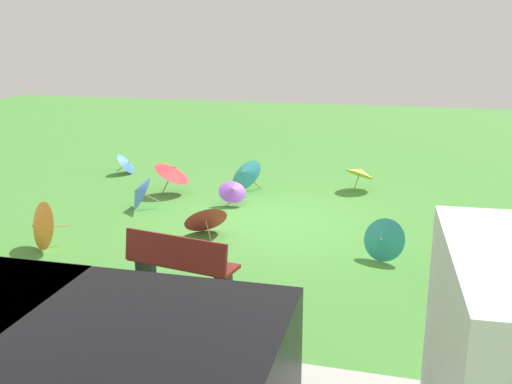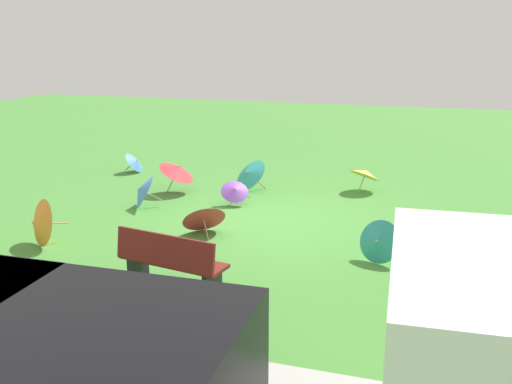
{
  "view_description": "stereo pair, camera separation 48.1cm",
  "coord_description": "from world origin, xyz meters",
  "px_view_note": "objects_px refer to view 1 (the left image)",
  "views": [
    {
      "loc": [
        -2.55,
        10.63,
        3.55
      ],
      "look_at": [
        0.26,
        0.11,
        0.6
      ],
      "focal_mm": 41.0,
      "sensor_mm": 36.0,
      "label": 1
    },
    {
      "loc": [
        -3.01,
        10.5,
        3.55
      ],
      "look_at": [
        0.26,
        0.11,
        0.6
      ],
      "focal_mm": 41.0,
      "sensor_mm": 36.0,
      "label": 2
    }
  ],
  "objects_px": {
    "park_bench": "(180,263)",
    "parasol_red_3": "(205,217)",
    "parasol_blue_0": "(139,192)",
    "parasol_red_2": "(173,171)",
    "parasol_blue_1": "(127,163)",
    "parasol_orange_1": "(38,226)",
    "parasol_red_0": "(466,254)",
    "parasol_teal_1": "(383,240)",
    "parasol_yellow_0": "(360,172)",
    "parasol_purple_1": "(232,190)",
    "parasol_teal_0": "(244,174)"
  },
  "relations": [
    {
      "from": "parasol_blue_0",
      "to": "parasol_yellow_0",
      "type": "xyz_separation_m",
      "value": [
        -4.33,
        -2.75,
        0.07
      ]
    },
    {
      "from": "parasol_blue_1",
      "to": "parasol_purple_1",
      "type": "xyz_separation_m",
      "value": [
        -3.56,
        2.16,
        0.06
      ]
    },
    {
      "from": "parasol_teal_0",
      "to": "parasol_purple_1",
      "type": "xyz_separation_m",
      "value": [
        -0.07,
        1.18,
        -0.09
      ]
    },
    {
      "from": "parasol_teal_0",
      "to": "parasol_teal_1",
      "type": "relative_size",
      "value": 1.35
    },
    {
      "from": "parasol_purple_1",
      "to": "parasol_teal_1",
      "type": "bearing_deg",
      "value": 144.17
    },
    {
      "from": "park_bench",
      "to": "parasol_red_3",
      "type": "bearing_deg",
      "value": -77.91
    },
    {
      "from": "park_bench",
      "to": "parasol_teal_1",
      "type": "relative_size",
      "value": 2.1
    },
    {
      "from": "parasol_yellow_0",
      "to": "parasol_blue_0",
      "type": "bearing_deg",
      "value": 32.41
    },
    {
      "from": "parasol_teal_0",
      "to": "parasol_orange_1",
      "type": "distance_m",
      "value": 5.1
    },
    {
      "from": "parasol_blue_1",
      "to": "parasol_purple_1",
      "type": "height_order",
      "value": "same"
    },
    {
      "from": "parasol_yellow_0",
      "to": "parasol_red_3",
      "type": "relative_size",
      "value": 0.95
    },
    {
      "from": "parasol_yellow_0",
      "to": "parasol_red_3",
      "type": "height_order",
      "value": "parasol_red_3"
    },
    {
      "from": "parasol_teal_0",
      "to": "parasol_orange_1",
      "type": "relative_size",
      "value": 1.21
    },
    {
      "from": "parasol_yellow_0",
      "to": "parasol_red_2",
      "type": "height_order",
      "value": "parasol_red_2"
    },
    {
      "from": "parasol_orange_1",
      "to": "parasol_red_3",
      "type": "height_order",
      "value": "parasol_orange_1"
    },
    {
      "from": "parasol_red_0",
      "to": "parasol_yellow_0",
      "type": "height_order",
      "value": "parasol_yellow_0"
    },
    {
      "from": "parasol_yellow_0",
      "to": "parasol_teal_1",
      "type": "relative_size",
      "value": 1.23
    },
    {
      "from": "parasol_yellow_0",
      "to": "parasol_red_2",
      "type": "bearing_deg",
      "value": 19.62
    },
    {
      "from": "park_bench",
      "to": "parasol_orange_1",
      "type": "height_order",
      "value": "park_bench"
    },
    {
      "from": "parasol_red_0",
      "to": "parasol_red_2",
      "type": "xyz_separation_m",
      "value": [
        6.11,
        -3.05,
        0.27
      ]
    },
    {
      "from": "parasol_purple_1",
      "to": "parasol_orange_1",
      "type": "bearing_deg",
      "value": 54.58
    },
    {
      "from": "parasol_purple_1",
      "to": "parasol_teal_1",
      "type": "height_order",
      "value": "parasol_teal_1"
    },
    {
      "from": "parasol_orange_1",
      "to": "parasol_yellow_0",
      "type": "relative_size",
      "value": 0.91
    },
    {
      "from": "parasol_orange_1",
      "to": "parasol_red_2",
      "type": "relative_size",
      "value": 0.99
    },
    {
      "from": "parasol_teal_0",
      "to": "parasol_yellow_0",
      "type": "bearing_deg",
      "value": -161.96
    },
    {
      "from": "parasol_blue_1",
      "to": "parasol_teal_1",
      "type": "xyz_separation_m",
      "value": [
        -6.82,
        4.51,
        0.07
      ]
    },
    {
      "from": "parasol_red_0",
      "to": "parasol_orange_1",
      "type": "bearing_deg",
      "value": 7.21
    },
    {
      "from": "parasol_teal_1",
      "to": "parasol_red_0",
      "type": "bearing_deg",
      "value": 174.01
    },
    {
      "from": "parasol_blue_0",
      "to": "parasol_purple_1",
      "type": "distance_m",
      "value": 1.97
    },
    {
      "from": "parasol_teal_0",
      "to": "parasol_purple_1",
      "type": "distance_m",
      "value": 1.19
    },
    {
      "from": "parasol_yellow_0",
      "to": "parasol_red_3",
      "type": "bearing_deg",
      "value": 58.28
    },
    {
      "from": "parasol_blue_1",
      "to": "parasol_red_2",
      "type": "xyz_separation_m",
      "value": [
        -1.98,
        1.59,
        0.27
      ]
    },
    {
      "from": "parasol_purple_1",
      "to": "parasol_teal_1",
      "type": "relative_size",
      "value": 0.98
    },
    {
      "from": "parasol_red_0",
      "to": "parasol_teal_1",
      "type": "relative_size",
      "value": 0.88
    },
    {
      "from": "parasol_teal_0",
      "to": "parasol_red_0",
      "type": "height_order",
      "value": "parasol_teal_0"
    },
    {
      "from": "parasol_blue_0",
      "to": "parasol_blue_1",
      "type": "relative_size",
      "value": 1.27
    },
    {
      "from": "parasol_red_2",
      "to": "parasol_teal_0",
      "type": "bearing_deg",
      "value": -157.75
    },
    {
      "from": "park_bench",
      "to": "parasol_red_0",
      "type": "bearing_deg",
      "value": -154.24
    },
    {
      "from": "parasol_blue_0",
      "to": "parasol_blue_1",
      "type": "distance_m",
      "value": 3.37
    },
    {
      "from": "parasol_blue_0",
      "to": "parasol_purple_1",
      "type": "bearing_deg",
      "value": -158.25
    },
    {
      "from": "parasol_orange_1",
      "to": "parasol_red_0",
      "type": "height_order",
      "value": "parasol_orange_1"
    },
    {
      "from": "park_bench",
      "to": "parasol_blue_1",
      "type": "xyz_separation_m",
      "value": [
        4.15,
        -6.55,
        -0.18
      ]
    },
    {
      "from": "parasol_blue_1",
      "to": "parasol_red_2",
      "type": "height_order",
      "value": "parasol_red_2"
    },
    {
      "from": "parasol_blue_0",
      "to": "parasol_red_2",
      "type": "xyz_separation_m",
      "value": [
        -0.25,
        -1.29,
        0.19
      ]
    },
    {
      "from": "parasol_blue_1",
      "to": "parasol_orange_1",
      "type": "distance_m",
      "value": 5.65
    },
    {
      "from": "parasol_blue_1",
      "to": "parasol_blue_0",
      "type": "bearing_deg",
      "value": 120.94
    },
    {
      "from": "parasol_red_2",
      "to": "parasol_red_3",
      "type": "relative_size",
      "value": 0.86
    },
    {
      "from": "park_bench",
      "to": "parasol_teal_1",
      "type": "height_order",
      "value": "park_bench"
    },
    {
      "from": "parasol_red_2",
      "to": "park_bench",
      "type": "bearing_deg",
      "value": 113.7
    },
    {
      "from": "park_bench",
      "to": "parasol_red_2",
      "type": "height_order",
      "value": "park_bench"
    }
  ]
}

